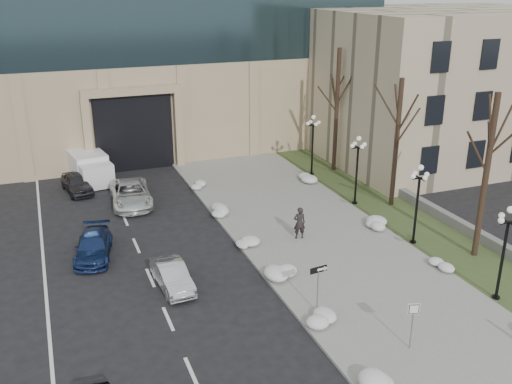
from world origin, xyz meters
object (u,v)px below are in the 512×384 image
car_d (131,194)px  pedestrian (299,223)px  one_way_sign (321,274)px  car_e (77,183)px  lamppost_b (418,194)px  lamppost_a (505,241)px  lamppost_c (357,161)px  car_c (94,246)px  lamppost_d (313,137)px  keep_sign (413,316)px  car_b (172,276)px  box_truck (87,165)px

car_d → pedestrian: 12.26m
pedestrian → one_way_sign: size_ratio=0.80×
car_e → lamppost_b: 23.40m
lamppost_a → lamppost_c: bearing=90.0°
car_c → lamppost_d: lamppost_d is taller
car_c → car_e: (0.03, 10.81, 0.04)m
car_d → one_way_sign: size_ratio=2.27×
keep_sign → lamppost_b: bearing=71.5°
car_b → car_e: size_ratio=0.94×
pedestrian → one_way_sign: 7.83m
car_b → box_truck: box_truck is taller
car_c → car_b: bearing=-43.9°
car_d → car_e: size_ratio=1.36×
lamppost_d → car_d: bearing=-176.0°
car_b → lamppost_d: size_ratio=0.79×
car_d → box_truck: size_ratio=0.78×
pedestrian → lamppost_a: (5.84, -9.36, 2.00)m
car_c → lamppost_a: size_ratio=0.92×
one_way_sign → lamppost_a: lamppost_a is taller
car_b → box_truck: size_ratio=0.54×
pedestrian → lamppost_c: (5.84, 3.64, 2.00)m
car_e → pedestrian: size_ratio=2.09×
lamppost_a → lamppost_b: size_ratio=1.00×
car_b → car_c: (-3.22, 4.75, 0.02)m
car_e → box_truck: box_truck is taller
lamppost_b → pedestrian: bearing=153.9°
lamppost_a → car_d: bearing=127.0°
car_e → lamppost_b: lamppost_b is taller
car_b → one_way_sign: one_way_sign is taller
box_truck → lamppost_a: (16.13, -25.17, 2.05)m
car_b → lamppost_b: 14.16m
car_b → lamppost_c: bearing=20.6°
keep_sign → box_truck: bearing=128.2°
car_c → lamppost_b: bearing=-4.0°
lamppost_a → car_e: bearing=127.6°
lamppost_b → lamppost_a: bearing=-90.0°
lamppost_c → lamppost_a: bearing=-90.0°
car_e → keep_sign: keep_sign is taller
box_truck → one_way_sign: bearing=-80.7°
car_d → lamppost_a: lamppost_a is taller
car_c → one_way_sign: one_way_sign is taller
car_e → lamppost_c: size_ratio=0.84×
car_b → car_e: (-3.19, 15.56, 0.06)m
lamppost_a → lamppost_d: size_ratio=1.00×
car_e → lamppost_d: bearing=-18.4°
car_b → lamppost_c: size_ratio=0.79×
car_e → lamppost_c: (17.14, -9.24, 2.39)m
car_e → lamppost_b: (17.14, -15.74, 2.39)m
car_b → keep_sign: keep_sign is taller
lamppost_b → car_b: bearing=179.3°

